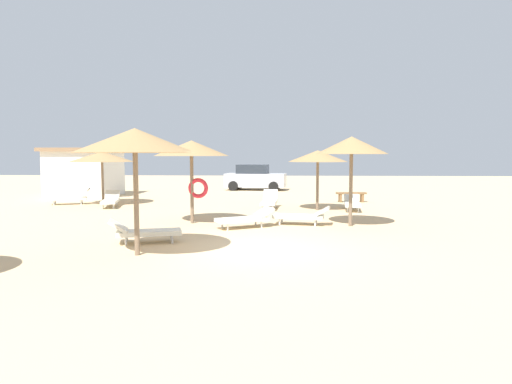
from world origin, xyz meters
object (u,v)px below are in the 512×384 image
parasol_0 (318,156)px  lounger_6 (352,203)px  lounger_1 (71,198)px  bench_0 (351,195)px  lounger_5 (302,216)px  lounger_7 (111,200)px  parasol_5 (352,146)px  lounger_0 (269,201)px  lounger_4 (246,218)px  parasol_3 (135,141)px  beach_cabana (85,172)px  parasol_4 (192,149)px  lounger_3 (144,232)px  parked_car (255,178)px  parasol_1 (102,157)px

parasol_0 → lounger_6: (1.49, -0.02, -2.00)m
lounger_1 → bench_0: 13.72m
lounger_5 → lounger_7: lounger_7 is taller
parasol_0 → parasol_5: 4.46m
lounger_0 → lounger_4: 5.36m
parasol_0 → parasol_3: bearing=-119.2°
parasol_5 → beach_cabana: (-13.52, 10.44, -1.27)m
beach_cabana → parasol_4: bearing=-51.1°
lounger_3 → lounger_5: size_ratio=1.01×
lounger_5 → lounger_1: bearing=151.5°
parasol_0 → lounger_1: parasol_0 is taller
lounger_0 → lounger_3: (-3.23, -7.99, -0.01)m
lounger_0 → parked_car: size_ratio=0.45×
parasol_5 → bench_0: parasol_5 is taller
parasol_1 → lounger_4: parasol_1 is taller
parasol_1 → lounger_6: size_ratio=1.52×
lounger_7 → parasol_3: bearing=-66.1°
parasol_5 → lounger_4: bearing=-171.4°
lounger_6 → lounger_3: bearing=-132.0°
lounger_3 → lounger_4: 3.70m
lounger_3 → bench_0: 13.14m
parasol_3 → lounger_1: bearing=121.7°
parked_car → beach_cabana: 10.73m
parasol_5 → parked_car: parasol_5 is taller
lounger_6 → bench_0: lounger_6 is taller
parasol_0 → parasol_1: (-10.10, 1.74, -0.03)m
parked_car → beach_cabana: beach_cabana is taller
parasol_1 → lounger_1: size_ratio=1.52×
parasol_3 → lounger_0: size_ratio=1.58×
parasol_0 → beach_cabana: (-12.81, 6.05, -0.91)m
lounger_7 → parasol_0: bearing=-4.0°
parasol_1 → lounger_0: size_ratio=1.58×
parasol_0 → lounger_5: parasol_0 is taller
parasol_5 → lounger_4: parasol_5 is taller
lounger_4 → lounger_5: lounger_5 is taller
parasol_0 → parasol_5: bearing=-80.8°
parasol_0 → lounger_3: 9.46m
lounger_0 → lounger_7: bearing=178.2°
lounger_0 → bench_0: bearing=35.8°
parasol_5 → parasol_3: bearing=-141.2°
parasol_4 → lounger_3: (-0.64, -3.56, -2.25)m
parasol_1 → parasol_5: bearing=-29.5°
lounger_5 → lounger_6: bearing=60.4°
lounger_7 → bench_0: size_ratio=1.32×
parasol_0 → lounger_1: 11.90m
parasol_1 → lounger_7: 2.38m
lounger_6 → parasol_0: bearing=179.1°
lounger_1 → lounger_3: size_ratio=0.98×
lounger_6 → parked_car: (-4.72, 10.90, 0.51)m
parasol_1 → bench_0: 12.35m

